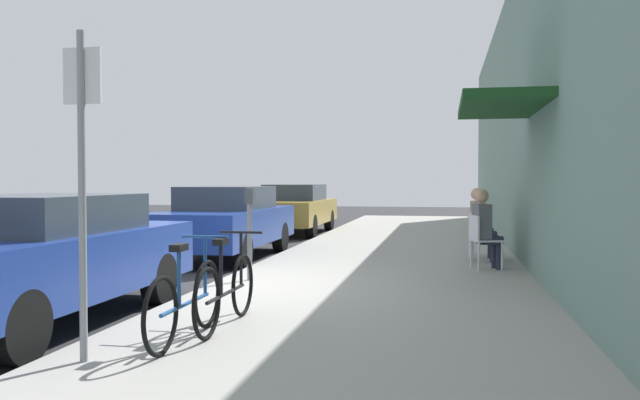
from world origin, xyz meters
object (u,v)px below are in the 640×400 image
(bicycle_1, at_px, (186,301))
(seated_patron_0, at_px, (485,226))
(street_sign, at_px, (82,169))
(parked_car_0, at_px, (36,257))
(cafe_chair_1, at_px, (478,233))
(parked_car_1, at_px, (225,221))
(parking_meter, at_px, (250,227))
(bicycle_0, at_px, (226,290))
(seated_patron_1, at_px, (482,222))
(cafe_chair_2, at_px, (476,230))
(seated_patron_2, at_px, (480,220))
(parked_car_2, at_px, (294,208))
(cafe_chair_0, at_px, (482,238))

(bicycle_1, bearing_deg, seated_patron_0, 61.42)
(street_sign, bearing_deg, parked_car_0, 133.54)
(bicycle_1, relative_size, cafe_chair_1, 1.97)
(parked_car_1, height_order, street_sign, street_sign)
(parking_meter, relative_size, seated_patron_0, 1.02)
(bicycle_0, height_order, seated_patron_1, seated_patron_1)
(cafe_chair_1, distance_m, seated_patron_1, 0.20)
(cafe_chair_1, bearing_deg, cafe_chair_2, 89.98)
(seated_patron_2, bearing_deg, cafe_chair_1, -94.87)
(parked_car_1, distance_m, parked_car_2, 6.08)
(cafe_chair_0, distance_m, cafe_chair_2, 1.67)
(parked_car_0, bearing_deg, street_sign, -46.46)
(parked_car_1, distance_m, bicycle_0, 6.71)
(cafe_chair_2, bearing_deg, seated_patron_0, -87.89)
(bicycle_1, xyz_separation_m, seated_patron_1, (2.91, 6.28, 0.34))
(street_sign, bearing_deg, bicycle_0, 62.52)
(parking_meter, bearing_deg, bicycle_1, -82.14)
(parked_car_0, height_order, seated_patron_2, seated_patron_2)
(seated_patron_0, distance_m, cafe_chair_2, 1.66)
(bicycle_1, xyz_separation_m, seated_patron_0, (2.91, 5.34, 0.34))
(street_sign, height_order, cafe_chair_2, street_sign)
(bicycle_1, height_order, cafe_chair_0, bicycle_1)
(cafe_chair_0, bearing_deg, seated_patron_2, 88.03)
(bicycle_1, xyz_separation_m, cafe_chair_1, (2.85, 6.28, 0.14))
(seated_patron_2, bearing_deg, seated_patron_1, -90.01)
(street_sign, height_order, seated_patron_2, street_sign)
(seated_patron_0, height_order, cafe_chair_1, seated_patron_0)
(parking_meter, xyz_separation_m, seated_patron_0, (3.39, 1.84, -0.07))
(bicycle_1, bearing_deg, parking_meter, 97.86)
(parked_car_1, relative_size, street_sign, 1.69)
(street_sign, bearing_deg, parked_car_1, 101.03)
(bicycle_0, height_order, seated_patron_0, seated_patron_0)
(parked_car_0, height_order, bicycle_0, parked_car_0)
(cafe_chair_0, bearing_deg, bicycle_0, -119.45)
(seated_patron_2, bearing_deg, cafe_chair_0, -91.97)
(cafe_chair_2, distance_m, seated_patron_2, 0.20)
(cafe_chair_0, xyz_separation_m, seated_patron_2, (0.06, 1.66, 0.19))
(parked_car_2, xyz_separation_m, bicycle_0, (2.21, -12.42, -0.26))
(parked_car_0, xyz_separation_m, bicycle_1, (2.03, -0.80, -0.26))
(cafe_chair_0, height_order, seated_patron_1, seated_patron_1)
(cafe_chair_0, bearing_deg, cafe_chair_1, 90.19)
(seated_patron_1, bearing_deg, cafe_chair_2, 94.81)
(bicycle_0, bearing_deg, parked_car_0, 174.40)
(parking_meter, height_order, bicycle_0, parking_meter)
(seated_patron_0, height_order, seated_patron_1, same)
(seated_patron_1, bearing_deg, parked_car_2, 126.33)
(parked_car_2, distance_m, cafe_chair_0, 9.10)
(bicycle_0, relative_size, seated_patron_0, 1.33)
(seated_patron_2, bearing_deg, bicycle_1, -112.61)
(parking_meter, relative_size, seated_patron_1, 1.02)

